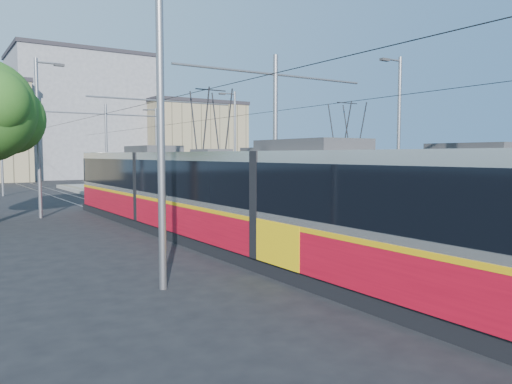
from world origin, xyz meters
TOP-DOWN VIEW (x-y plane):
  - ground at (0.00, 0.00)m, footprint 160.00×160.00m
  - platform at (0.00, 17.00)m, footprint 4.00×50.00m
  - tactile_strip_left at (-1.45, 17.00)m, footprint 0.70×50.00m
  - tactile_strip_right at (1.45, 17.00)m, footprint 0.70×50.00m
  - rails at (0.00, 17.00)m, footprint 8.71×70.00m
  - track_arrow at (-3.60, -3.00)m, footprint 1.20×5.00m
  - tram_left at (-3.60, 6.89)m, footprint 2.43×28.08m
  - tram_right at (3.60, 7.57)m, footprint 2.43×31.73m
  - catenary at (0.00, 14.15)m, footprint 9.20×70.00m
  - street_lamps at (-0.00, 21.00)m, footprint 15.18×38.22m
  - shelter at (0.94, 12.08)m, footprint 0.99×1.23m
  - building_centre at (6.00, 64.00)m, footprint 18.36×14.28m
  - building_right at (20.00, 58.00)m, footprint 14.28×10.20m

SIDE VIEW (x-z plane):
  - ground at x=0.00m, z-range 0.00..0.00m
  - track_arrow at x=-3.60m, z-range 0.00..0.01m
  - rails at x=0.00m, z-range 0.00..0.03m
  - platform at x=0.00m, z-range 0.00..0.30m
  - tactile_strip_left at x=-1.45m, z-range 0.30..0.31m
  - tactile_strip_right at x=1.45m, z-range 0.30..0.31m
  - shelter at x=0.94m, z-range 0.36..2.72m
  - tram_left at x=-3.60m, z-range -1.04..4.46m
  - tram_right at x=3.60m, z-range -0.89..4.61m
  - street_lamps at x=0.00m, z-range 0.18..8.18m
  - catenary at x=0.00m, z-range 1.02..8.02m
  - building_right at x=20.00m, z-range 0.01..10.93m
  - building_centre at x=6.00m, z-range 0.01..17.16m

